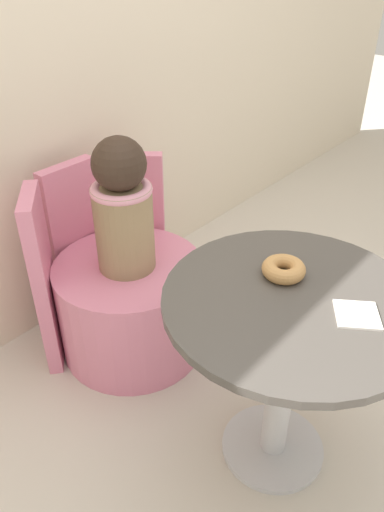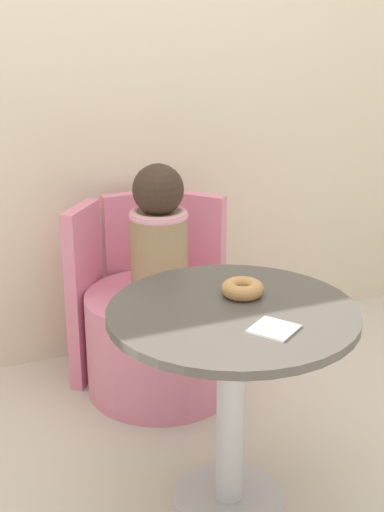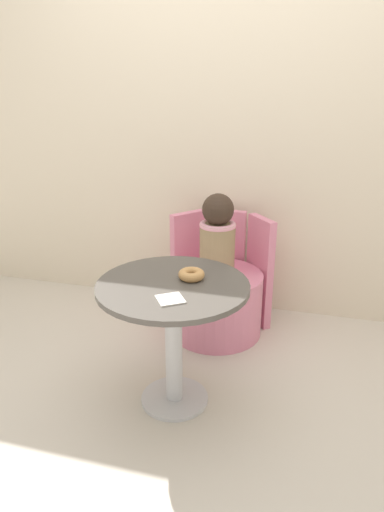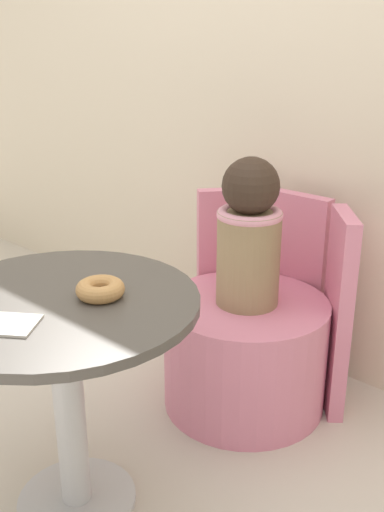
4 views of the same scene
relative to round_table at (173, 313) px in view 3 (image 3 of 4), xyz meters
name	(u,v)px [view 3 (image 3 of 4)]	position (x,y,z in m)	size (l,w,h in m)	color
ground_plane	(180,401)	(0.03, -0.01, -0.48)	(12.00, 12.00, 0.00)	beige
back_wall	(230,127)	(0.03, 1.12, 0.72)	(6.00, 0.06, 2.40)	beige
round_table	(173,313)	(0.00, 0.00, 0.00)	(0.68, 0.68, 0.62)	silver
tub_chair	(216,303)	(0.05, 0.70, -0.29)	(0.56, 0.56, 0.39)	pink
booth_backrest	(224,266)	(0.05, 0.93, -0.13)	(0.66, 0.24, 0.70)	pink
child_figure	(217,236)	(0.05, 0.70, 0.14)	(0.21, 0.21, 0.49)	#937A56
donut	(191,274)	(0.07, 0.07, 0.17)	(0.12, 0.12, 0.04)	tan
paper_napkin	(170,299)	(0.04, -0.16, 0.15)	(0.15, 0.15, 0.01)	silver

